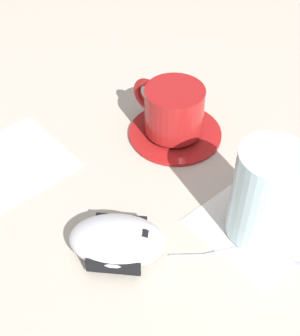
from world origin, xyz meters
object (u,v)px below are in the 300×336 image
Objects in this scene: drinking_glass at (265,194)px; computer_mouse at (118,240)px; coffee_cup at (173,109)px; saucer at (175,132)px.

computer_mouse is at bearing 47.55° from drinking_glass.
coffee_cup is at bearing -71.57° from computer_mouse.
computer_mouse is (-0.06, 0.19, 0.01)m from saucer.
computer_mouse is at bearing 108.43° from coffee_cup.
computer_mouse is at bearing 106.96° from saucer.
drinking_glass is at bearing -132.45° from computer_mouse.
computer_mouse is 1.07× the size of drinking_glass.
drinking_glass is at bearing 154.31° from saucer.
computer_mouse is 0.15m from drinking_glass.
saucer is at bearing -73.04° from computer_mouse.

